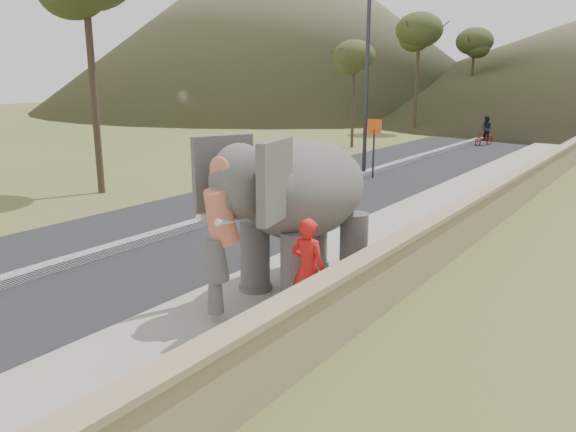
% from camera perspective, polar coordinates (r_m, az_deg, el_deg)
% --- Properties ---
extents(ground, '(160.00, 160.00, 0.00)m').
position_cam_1_polar(ground, '(8.89, -9.70, -13.48)').
color(ground, olive).
rests_on(ground, ground).
extents(road, '(7.00, 120.00, 0.03)m').
position_cam_1_polar(road, '(19.27, 0.41, 1.83)').
color(road, black).
rests_on(road, ground).
extents(median, '(0.35, 120.00, 0.22)m').
position_cam_1_polar(median, '(19.25, 0.41, 2.11)').
color(median, black).
rests_on(median, ground).
extents(walkway, '(3.00, 120.00, 0.15)m').
position_cam_1_polar(walkway, '(17.01, 14.45, -0.05)').
color(walkway, '#9E9687').
rests_on(walkway, ground).
extents(parapet, '(0.30, 120.00, 1.10)m').
position_cam_1_polar(parapet, '(16.43, 19.93, 0.76)').
color(parapet, tan).
rests_on(parapet, ground).
extents(lamppost, '(1.76, 0.36, 8.00)m').
position_cam_1_polar(lamppost, '(23.29, 8.78, 15.80)').
color(lamppost, '#2E2E33').
rests_on(lamppost, ground).
extents(signboard, '(0.60, 0.08, 2.40)m').
position_cam_1_polar(signboard, '(23.17, 8.73, 7.81)').
color(signboard, '#2D2D33').
rests_on(signboard, ground).
extents(hill_left, '(60.00, 60.00, 22.00)m').
position_cam_1_polar(hill_left, '(74.95, -1.06, 19.28)').
color(hill_left, brown).
rests_on(hill_left, ground).
extents(elephant_and_man, '(2.46, 4.18, 2.90)m').
position_cam_1_polar(elephant_and_man, '(10.63, 1.87, 0.49)').
color(elephant_and_man, '#645F5B').
rests_on(elephant_and_man, ground).
extents(motorcyclist, '(1.11, 1.68, 1.79)m').
position_cam_1_polar(motorcyclist, '(36.28, 19.40, 7.87)').
color(motorcyclist, maroon).
rests_on(motorcyclist, ground).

